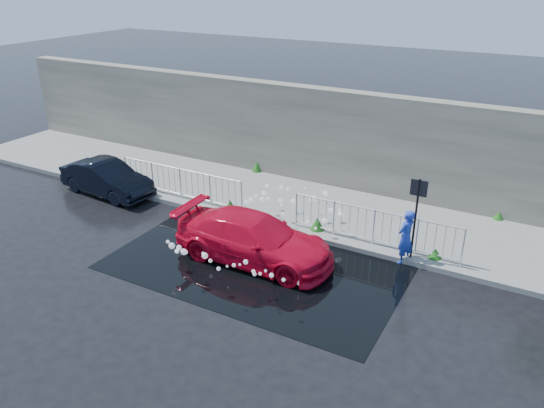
% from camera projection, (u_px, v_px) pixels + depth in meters
% --- Properties ---
extents(ground, '(90.00, 90.00, 0.00)m').
position_uv_depth(ground, '(224.00, 275.00, 14.26)').
color(ground, black).
rests_on(ground, ground).
extents(pavement, '(30.00, 4.00, 0.15)m').
position_uv_depth(pavement, '(304.00, 205.00, 18.22)').
color(pavement, slate).
rests_on(pavement, ground).
extents(curb, '(30.00, 0.25, 0.16)m').
position_uv_depth(curb, '(277.00, 228.00, 16.62)').
color(curb, slate).
rests_on(curb, ground).
extents(retaining_wall, '(30.00, 0.60, 3.50)m').
position_uv_depth(retaining_wall, '(332.00, 138.00, 19.22)').
color(retaining_wall, '#5A564B').
rests_on(retaining_wall, pavement).
extents(puddle, '(8.00, 5.00, 0.01)m').
position_uv_depth(puddle, '(259.00, 263.00, 14.84)').
color(puddle, black).
rests_on(puddle, ground).
extents(sign_post, '(0.45, 0.06, 2.50)m').
position_uv_depth(sign_post, '(417.00, 206.00, 14.18)').
color(sign_post, black).
rests_on(sign_post, ground).
extents(railing_left, '(5.05, 0.05, 1.10)m').
position_uv_depth(railing_left, '(180.00, 182.00, 18.39)').
color(railing_left, silver).
rests_on(railing_left, pavement).
extents(railing_right, '(5.05, 0.05, 1.10)m').
position_uv_depth(railing_right, '(374.00, 226.00, 15.31)').
color(railing_right, silver).
rests_on(railing_right, pavement).
extents(weeds, '(12.17, 3.93, 0.40)m').
position_uv_depth(weeds, '(284.00, 201.00, 17.93)').
color(weeds, '#234D14').
rests_on(weeds, pavement).
extents(water_spray, '(3.72, 5.60, 1.03)m').
position_uv_depth(water_spray, '(270.00, 220.00, 15.48)').
color(water_spray, white).
rests_on(water_spray, ground).
extents(red_car, '(4.62, 1.93, 1.33)m').
position_uv_depth(red_car, '(254.00, 239.00, 14.72)').
color(red_car, red).
rests_on(red_car, ground).
extents(dark_car, '(3.80, 1.59, 1.22)m').
position_uv_depth(dark_car, '(107.00, 178.00, 19.05)').
color(dark_car, black).
rests_on(dark_car, ground).
extents(person, '(0.56, 0.68, 1.59)m').
position_uv_depth(person, '(406.00, 237.00, 14.56)').
color(person, '#2540BD').
rests_on(person, ground).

